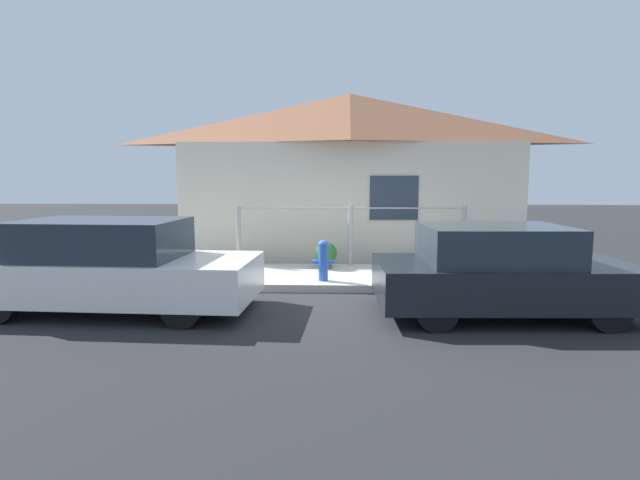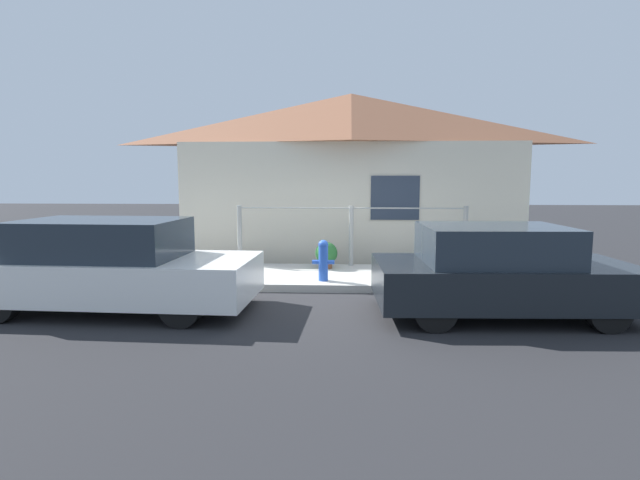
# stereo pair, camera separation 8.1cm
# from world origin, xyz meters

# --- Properties ---
(ground_plane) EXTENTS (60.00, 60.00, 0.00)m
(ground_plane) POSITION_xyz_m (0.00, 0.00, 0.00)
(ground_plane) COLOR #262628
(sidewalk) EXTENTS (24.00, 2.18, 0.14)m
(sidewalk) POSITION_xyz_m (0.00, 1.09, 0.07)
(sidewalk) COLOR #B2AFA8
(sidewalk) RESTS_ON ground_plane
(house) EXTENTS (8.41, 2.23, 4.06)m
(house) POSITION_xyz_m (0.00, 3.89, 3.22)
(house) COLOR beige
(house) RESTS_ON ground_plane
(fence) EXTENTS (4.90, 0.10, 1.28)m
(fence) POSITION_xyz_m (0.00, 2.03, 0.84)
(fence) COLOR #999993
(fence) RESTS_ON sidewalk
(car_left) EXTENTS (4.29, 1.92, 1.39)m
(car_left) POSITION_xyz_m (-3.65, -1.31, 0.68)
(car_left) COLOR white
(car_left) RESTS_ON ground_plane
(car_right) EXTENTS (3.70, 1.92, 1.32)m
(car_right) POSITION_xyz_m (2.12, -1.31, 0.65)
(car_right) COLOR black
(car_right) RESTS_ON ground_plane
(fire_hydrant) EXTENTS (0.41, 0.18, 0.75)m
(fire_hydrant) POSITION_xyz_m (-0.52, 0.40, 0.53)
(fire_hydrant) COLOR blue
(fire_hydrant) RESTS_ON sidewalk
(potted_plant_near_hydrant) EXTENTS (0.46, 0.46, 0.55)m
(potted_plant_near_hydrant) POSITION_xyz_m (-0.51, 1.67, 0.44)
(potted_plant_near_hydrant) COLOR brown
(potted_plant_near_hydrant) RESTS_ON sidewalk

